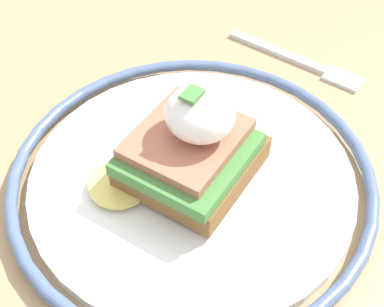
% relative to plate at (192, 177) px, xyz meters
% --- Properties ---
extents(dining_table, '(1.13, 0.86, 0.77)m').
position_rel_plate_xyz_m(dining_table, '(0.01, 0.01, -0.12)').
color(dining_table, tan).
rests_on(dining_table, ground_plane).
extents(plate, '(0.29, 0.29, 0.02)m').
position_rel_plate_xyz_m(plate, '(0.00, 0.00, 0.00)').
color(plate, white).
rests_on(plate, dining_table).
extents(sandwich, '(0.11, 0.11, 0.08)m').
position_rel_plate_xyz_m(sandwich, '(0.00, -0.00, 0.03)').
color(sandwich, brown).
rests_on(sandwich, plate).
extents(fork, '(0.02, 0.15, 0.00)m').
position_rel_plate_xyz_m(fork, '(-0.19, 0.01, -0.01)').
color(fork, silver).
rests_on(fork, dining_table).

